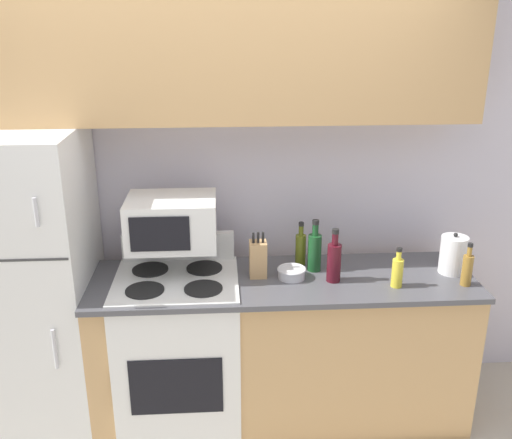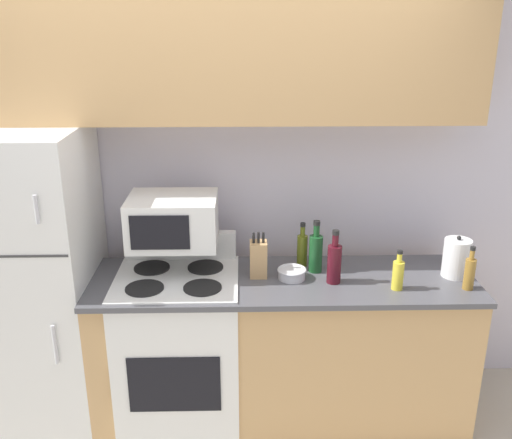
{
  "view_description": "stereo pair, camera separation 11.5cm",
  "coord_description": "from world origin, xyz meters",
  "px_view_note": "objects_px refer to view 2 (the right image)",
  "views": [
    {
      "loc": [
        0.02,
        -2.54,
        2.27
      ],
      "look_at": [
        0.2,
        0.26,
        1.26
      ],
      "focal_mm": 40.0,
      "sensor_mm": 36.0,
      "label": 1
    },
    {
      "loc": [
        0.14,
        -2.55,
        2.27
      ],
      "look_at": [
        0.2,
        0.26,
        1.26
      ],
      "focal_mm": 40.0,
      "sensor_mm": 36.0,
      "label": 2
    }
  ],
  "objects_px": {
    "bowl": "(292,273)",
    "bottle_wine_green": "(316,252)",
    "microwave": "(173,220)",
    "bottle_vinegar": "(470,272)",
    "bottle_wine_red": "(334,262)",
    "kettle": "(456,258)",
    "knife_block": "(258,259)",
    "bottle_cooking_spray": "(398,274)",
    "bottle_olive_oil": "(302,249)",
    "refrigerator": "(31,282)",
    "stove": "(180,348)"
  },
  "relations": [
    {
      "from": "refrigerator",
      "to": "bottle_olive_oil",
      "type": "xyz_separation_m",
      "value": [
        1.52,
        0.09,
        0.15
      ]
    },
    {
      "from": "bowl",
      "to": "bottle_wine_green",
      "type": "relative_size",
      "value": 0.53
    },
    {
      "from": "bottle_vinegar",
      "to": "bottle_wine_red",
      "type": "xyz_separation_m",
      "value": [
        -0.7,
        0.1,
        0.02
      ]
    },
    {
      "from": "bottle_cooking_spray",
      "to": "kettle",
      "type": "height_order",
      "value": "kettle"
    },
    {
      "from": "kettle",
      "to": "bottle_olive_oil",
      "type": "bearing_deg",
      "value": 169.15
    },
    {
      "from": "refrigerator",
      "to": "bottle_vinegar",
      "type": "relative_size",
      "value": 7.2
    },
    {
      "from": "refrigerator",
      "to": "stove",
      "type": "bearing_deg",
      "value": -5.34
    },
    {
      "from": "bowl",
      "to": "bottle_vinegar",
      "type": "distance_m",
      "value": 0.93
    },
    {
      "from": "bottle_vinegar",
      "to": "bottle_wine_red",
      "type": "bearing_deg",
      "value": 172.16
    },
    {
      "from": "bowl",
      "to": "bottle_vinegar",
      "type": "height_order",
      "value": "bottle_vinegar"
    },
    {
      "from": "stove",
      "to": "knife_block",
      "type": "bearing_deg",
      "value": 4.15
    },
    {
      "from": "bottle_olive_oil",
      "to": "bottle_cooking_spray",
      "type": "bearing_deg",
      "value": -33.56
    },
    {
      "from": "bottle_vinegar",
      "to": "bottle_cooking_spray",
      "type": "xyz_separation_m",
      "value": [
        -0.37,
        0.01,
        -0.01
      ]
    },
    {
      "from": "knife_block",
      "to": "bowl",
      "type": "xyz_separation_m",
      "value": [
        0.18,
        -0.04,
        -0.07
      ]
    },
    {
      "from": "knife_block",
      "to": "bottle_olive_oil",
      "type": "height_order",
      "value": "knife_block"
    },
    {
      "from": "bottle_vinegar",
      "to": "bottle_olive_oil",
      "type": "xyz_separation_m",
      "value": [
        -0.85,
        0.32,
        0.01
      ]
    },
    {
      "from": "bowl",
      "to": "bottle_olive_oil",
      "type": "height_order",
      "value": "bottle_olive_oil"
    },
    {
      "from": "stove",
      "to": "bottle_olive_oil",
      "type": "distance_m",
      "value": 0.9
    },
    {
      "from": "microwave",
      "to": "bottle_wine_red",
      "type": "relative_size",
      "value": 1.59
    },
    {
      "from": "microwave",
      "to": "bottle_olive_oil",
      "type": "distance_m",
      "value": 0.75
    },
    {
      "from": "bottle_wine_red",
      "to": "bottle_olive_oil",
      "type": "xyz_separation_m",
      "value": [
        -0.15,
        0.22,
        -0.02
      ]
    },
    {
      "from": "stove",
      "to": "bottle_vinegar",
      "type": "xyz_separation_m",
      "value": [
        1.55,
        -0.15,
        0.53
      ]
    },
    {
      "from": "knife_block",
      "to": "bottle_wine_green",
      "type": "distance_m",
      "value": 0.33
    },
    {
      "from": "knife_block",
      "to": "kettle",
      "type": "distance_m",
      "value": 1.09
    },
    {
      "from": "microwave",
      "to": "bottle_wine_red",
      "type": "xyz_separation_m",
      "value": [
        0.87,
        -0.15,
        -0.19
      ]
    },
    {
      "from": "bottle_olive_oil",
      "to": "kettle",
      "type": "relative_size",
      "value": 1.1
    },
    {
      "from": "stove",
      "to": "bottle_wine_green",
      "type": "xyz_separation_m",
      "value": [
        0.77,
        0.09,
        0.55
      ]
    },
    {
      "from": "knife_block",
      "to": "kettle",
      "type": "relative_size",
      "value": 1.1
    },
    {
      "from": "microwave",
      "to": "bottle_vinegar",
      "type": "distance_m",
      "value": 1.6
    },
    {
      "from": "stove",
      "to": "microwave",
      "type": "height_order",
      "value": "microwave"
    },
    {
      "from": "knife_block",
      "to": "bottle_vinegar",
      "type": "height_order",
      "value": "knife_block"
    },
    {
      "from": "bottle_vinegar",
      "to": "bottle_wine_green",
      "type": "height_order",
      "value": "bottle_wine_green"
    },
    {
      "from": "bowl",
      "to": "kettle",
      "type": "bearing_deg",
      "value": 0.93
    },
    {
      "from": "bowl",
      "to": "bottle_cooking_spray",
      "type": "distance_m",
      "value": 0.56
    },
    {
      "from": "microwave",
      "to": "knife_block",
      "type": "bearing_deg",
      "value": -7.94
    },
    {
      "from": "refrigerator",
      "to": "bottle_wine_red",
      "type": "relative_size",
      "value": 5.76
    },
    {
      "from": "refrigerator",
      "to": "knife_block",
      "type": "height_order",
      "value": "refrigerator"
    },
    {
      "from": "bottle_wine_green",
      "to": "bottle_olive_oil",
      "type": "xyz_separation_m",
      "value": [
        -0.07,
        0.08,
        -0.02
      ]
    },
    {
      "from": "bottle_wine_green",
      "to": "kettle",
      "type": "height_order",
      "value": "bottle_wine_green"
    },
    {
      "from": "refrigerator",
      "to": "bottle_wine_red",
      "type": "height_order",
      "value": "refrigerator"
    },
    {
      "from": "bowl",
      "to": "bottle_vinegar",
      "type": "relative_size",
      "value": 0.66
    },
    {
      "from": "knife_block",
      "to": "bottle_cooking_spray",
      "type": "height_order",
      "value": "knife_block"
    },
    {
      "from": "bottle_vinegar",
      "to": "bottle_olive_oil",
      "type": "height_order",
      "value": "bottle_olive_oil"
    },
    {
      "from": "microwave",
      "to": "bottle_wine_green",
      "type": "distance_m",
      "value": 0.81
    },
    {
      "from": "stove",
      "to": "bottle_vinegar",
      "type": "relative_size",
      "value": 4.5
    },
    {
      "from": "refrigerator",
      "to": "stove",
      "type": "relative_size",
      "value": 1.6
    },
    {
      "from": "bottle_wine_red",
      "to": "kettle",
      "type": "xyz_separation_m",
      "value": [
        0.68,
        0.06,
        -0.01
      ]
    },
    {
      "from": "stove",
      "to": "knife_block",
      "type": "distance_m",
      "value": 0.7
    },
    {
      "from": "bottle_vinegar",
      "to": "bottle_wine_green",
      "type": "xyz_separation_m",
      "value": [
        -0.78,
        0.24,
        0.02
      ]
    },
    {
      "from": "bottle_wine_green",
      "to": "kettle",
      "type": "relative_size",
      "value": 1.26
    }
  ]
}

